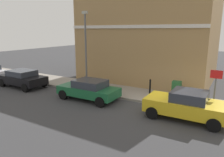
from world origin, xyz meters
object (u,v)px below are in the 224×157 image
(utility_cabinet, at_px, (176,90))
(car_green, at_px, (89,89))
(bollard_near_cabinet, at_px, (150,86))
(car_yellow, at_px, (186,105))
(car_black, at_px, (22,78))
(lamppost, at_px, (86,46))
(street_sign, at_px, (215,84))

(utility_cabinet, bearing_deg, car_green, 118.55)
(utility_cabinet, bearing_deg, bollard_near_cabinet, 86.86)
(utility_cabinet, relative_size, bollard_near_cabinet, 1.11)
(car_yellow, bearing_deg, car_black, 0.33)
(car_green, xyz_separation_m, utility_cabinet, (2.71, -4.97, -0.02))
(car_yellow, bearing_deg, bollard_near_cabinet, -43.21)
(car_yellow, xyz_separation_m, car_green, (-0.04, 6.13, -0.05))
(bollard_near_cabinet, distance_m, lamppost, 5.87)
(car_green, distance_m, utility_cabinet, 5.66)
(utility_cabinet, xyz_separation_m, bollard_near_cabinet, (0.10, 1.82, 0.02))
(bollard_near_cabinet, height_order, lamppost, lamppost)
(car_yellow, xyz_separation_m, car_black, (-0.16, 12.68, -0.03))
(car_green, bearing_deg, lamppost, -50.61)
(car_black, height_order, bollard_near_cabinet, car_black)
(car_black, height_order, street_sign, street_sign)
(car_black, xyz_separation_m, street_sign, (1.63, -13.82, 0.94))
(car_green, xyz_separation_m, car_black, (-0.12, 6.55, 0.02))
(car_black, xyz_separation_m, lamppost, (2.64, -4.44, 2.58))
(utility_cabinet, height_order, street_sign, street_sign)
(car_black, xyz_separation_m, utility_cabinet, (2.83, -11.52, -0.04))
(car_green, relative_size, utility_cabinet, 3.51)
(car_green, bearing_deg, car_yellow, 179.90)
(bollard_near_cabinet, bearing_deg, utility_cabinet, -93.14)
(car_green, distance_m, lamppost, 4.19)
(car_yellow, relative_size, street_sign, 1.74)
(utility_cabinet, height_order, lamppost, lamppost)
(street_sign, bearing_deg, car_yellow, 142.32)
(lamppost, bearing_deg, utility_cabinet, -88.54)
(street_sign, xyz_separation_m, lamppost, (1.01, 9.38, 1.64))
(car_green, height_order, street_sign, street_sign)
(bollard_near_cabinet, distance_m, street_sign, 4.43)
(street_sign, bearing_deg, car_green, 101.76)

